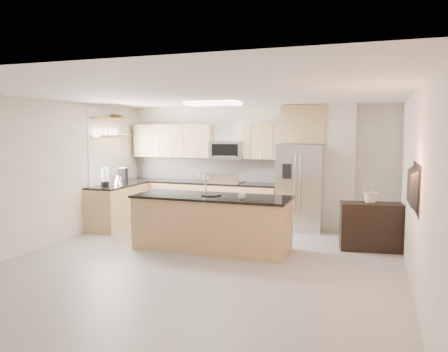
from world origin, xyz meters
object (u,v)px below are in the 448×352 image
at_px(microwave, 228,150).
at_px(flower_vase, 372,185).
at_px(island, 212,222).
at_px(coffee_maker, 123,176).
at_px(refrigerator, 301,187).
at_px(credenza, 371,227).
at_px(cup, 242,196).
at_px(kettle, 118,179).
at_px(blender, 105,179).
at_px(range, 226,202).
at_px(platter, 210,195).
at_px(television, 409,187).
at_px(bowl, 117,116).

distance_m(microwave, flower_vase, 3.36).
xyz_separation_m(island, coffee_maker, (-2.54, 1.23, 0.60)).
relative_size(refrigerator, credenza, 1.73).
height_order(cup, kettle, kettle).
relative_size(cup, blender, 0.31).
distance_m(microwave, cup, 2.69).
height_order(microwave, island, microwave).
height_order(range, credenza, range).
distance_m(platter, kettle, 2.59).
xyz_separation_m(coffee_maker, television, (5.61, -2.29, 0.27)).
distance_m(refrigerator, cup, 2.30).
height_order(island, bowl, bowl).
bearing_deg(range, cup, -64.94).
xyz_separation_m(refrigerator, credenza, (1.41, -1.17, -0.48)).
xyz_separation_m(microwave, kettle, (-2.02, -1.24, -0.60)).
bearing_deg(television, bowl, 67.60).
relative_size(microwave, platter, 1.96).
xyz_separation_m(blender, television, (5.59, -1.60, 0.26)).
xyz_separation_m(kettle, television, (5.54, -2.00, 0.32)).
bearing_deg(range, platter, -78.58).
relative_size(cup, coffee_maker, 0.37).
relative_size(range, bowl, 3.13).
xyz_separation_m(coffee_maker, flower_vase, (5.16, -0.33, 0.06)).
relative_size(kettle, flower_vase, 0.40).
bearing_deg(island, refrigerator, 59.01).
bearing_deg(coffee_maker, island, -25.71).
distance_m(refrigerator, television, 3.62).
bearing_deg(television, island, 70.77).
height_order(refrigerator, blender, refrigerator).
distance_m(island, flower_vase, 2.84).
bearing_deg(platter, flower_vase, 17.80).
relative_size(range, coffee_maker, 3.46).
bearing_deg(flower_vase, island, -161.16).
bearing_deg(microwave, television, -42.75).
bearing_deg(range, kettle, -151.14).
xyz_separation_m(refrigerator, flower_vase, (1.40, -1.11, 0.25)).
height_order(credenza, flower_vase, flower_vase).
height_order(microwave, flower_vase, microwave).
height_order(refrigerator, island, refrigerator).
height_order(refrigerator, kettle, refrigerator).
bearing_deg(island, blender, 168.10).
distance_m(credenza, cup, 2.34).
xyz_separation_m(platter, flower_vase, (2.66, 0.85, 0.18)).
bearing_deg(credenza, blender, 174.39).
height_order(island, blender, island).
relative_size(range, kettle, 4.50).
bearing_deg(blender, bowl, 102.81).
height_order(refrigerator, flower_vase, refrigerator).
distance_m(refrigerator, blender, 4.02).
relative_size(blender, flower_vase, 0.62).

